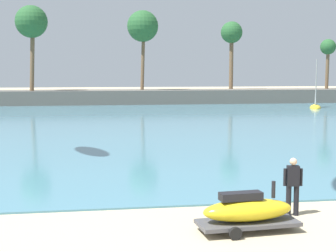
# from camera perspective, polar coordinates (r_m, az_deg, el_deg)

# --- Properties ---
(sea) EXTENTS (220.00, 89.76, 0.06)m
(sea) POSITION_cam_1_polar(r_m,az_deg,el_deg) (59.79, -6.94, 2.19)
(sea) COLOR teal
(sea) RESTS_ON ground
(palm_headland) EXTENTS (101.29, 6.24, 12.00)m
(palm_headland) POSITION_cam_1_polar(r_m,az_deg,el_deg) (64.48, -8.29, 4.75)
(palm_headland) COLOR #605B54
(palm_headland) RESTS_ON ground
(watercraft_on_trailer) EXTENTS (2.67, 1.27, 1.28)m
(watercraft_on_trailer) POSITION_cam_1_polar(r_m,az_deg,el_deg) (13.30, 8.92, -9.52)
(watercraft_on_trailer) COLOR #4C4C51
(watercraft_on_trailer) RESTS_ON ground
(person_rigging_by_gear) EXTENTS (0.55, 0.25, 1.67)m
(person_rigging_by_gear) POSITION_cam_1_polar(r_m,az_deg,el_deg) (14.91, 13.88, -6.43)
(person_rigging_by_gear) COLOR black
(person_rigging_by_gear) RESTS_ON ground
(sailboat_mid_bay) EXTENTS (2.76, 4.16, 5.83)m
(sailboat_mid_bay) POSITION_cam_1_polar(r_m,az_deg,el_deg) (59.04, 16.27, 2.48)
(sailboat_mid_bay) COLOR yellow
(sailboat_mid_bay) RESTS_ON sea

